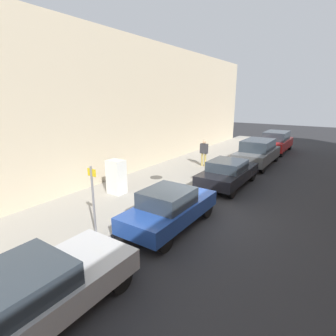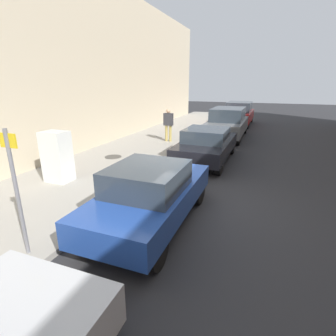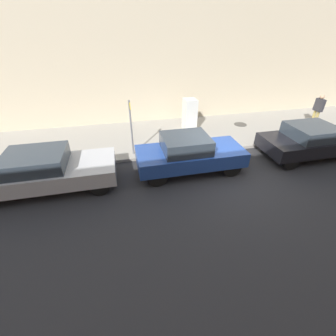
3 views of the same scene
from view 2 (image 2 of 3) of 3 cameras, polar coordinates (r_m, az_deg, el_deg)
ground_plane at (r=7.11m, az=5.29°, el=-8.23°), size 80.00×80.00×0.00m
sidewalk_slab at (r=8.91m, az=-20.15°, el=-3.27°), size 4.36×44.00×0.13m
discarded_refrigerator at (r=8.93m, az=-22.99°, el=2.27°), size 0.77×0.63×1.60m
manhole_cover at (r=11.38m, az=-11.86°, el=2.40°), size 0.70×0.70×0.02m
street_sign_post at (r=5.19m, az=-30.17°, el=-3.65°), size 0.36×0.07×2.32m
pedestrian_walking_far at (r=14.07m, az=0.08°, el=9.86°), size 0.49×0.23×1.71m
parked_hatchback_blue at (r=5.95m, az=-3.78°, el=-5.69°), size 1.71×4.06×1.46m
parked_sedan_dark at (r=10.94m, az=8.41°, el=5.14°), size 1.87×4.36×1.40m
parked_suv_gray at (r=16.06m, az=12.83°, el=9.63°), size 1.99×4.83×1.75m
parked_suv_red at (r=21.48m, az=15.16°, el=11.46°), size 1.97×4.81×1.74m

